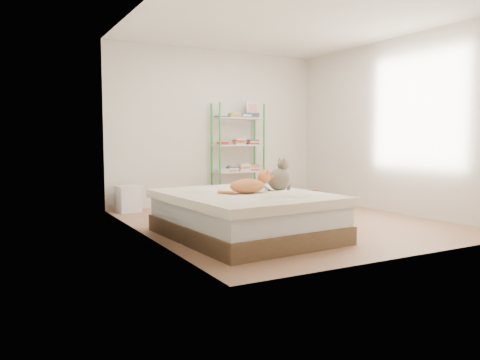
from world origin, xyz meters
TOP-DOWN VIEW (x-y plane):
  - room at (0.00, 0.00)m, footprint 3.81×4.21m
  - bed at (-0.93, -0.59)m, footprint 1.70×2.07m
  - orange_cat at (-0.92, -0.62)m, footprint 0.51×0.28m
  - grey_cat at (-0.45, -0.54)m, footprint 0.37×0.33m
  - shelf_unit at (0.31, 1.88)m, footprint 0.88×0.36m
  - cardboard_box at (0.64, 0.63)m, footprint 0.47×0.45m
  - white_bin at (-1.60, 1.85)m, footprint 0.38×0.34m

SIDE VIEW (x-z plane):
  - cardboard_box at x=0.64m, z-range -0.02..0.35m
  - white_bin at x=-1.60m, z-range 0.00..0.41m
  - bed at x=-0.93m, z-range 0.00..0.50m
  - orange_cat at x=-0.92m, z-range 0.50..0.71m
  - grey_cat at x=-0.45m, z-range 0.50..0.87m
  - shelf_unit at x=0.31m, z-range 0.03..1.77m
  - room at x=0.00m, z-range 0.00..2.61m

